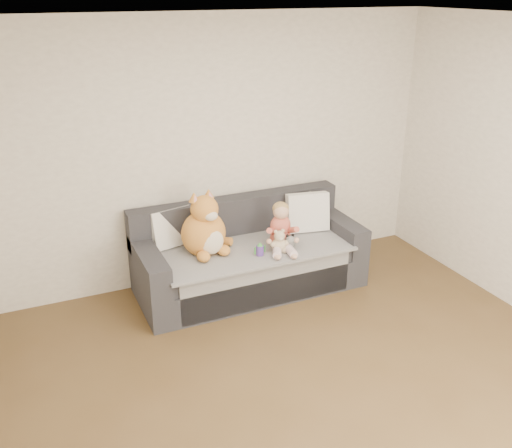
{
  "coord_description": "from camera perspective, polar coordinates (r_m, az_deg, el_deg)",
  "views": [
    {
      "loc": [
        -1.87,
        -2.6,
        2.81
      ],
      "look_at": [
        0.12,
        1.87,
        0.75
      ],
      "focal_mm": 40.0,
      "sensor_mm": 36.0,
      "label": 1
    }
  ],
  "objects": [
    {
      "name": "teddy_bear",
      "position": [
        5.37,
        2.34,
        -1.9
      ],
      "size": [
        0.19,
        0.14,
        0.23
      ],
      "rotation": [
        0.0,
        0.0,
        -0.11
      ],
      "color": "#CBB78C",
      "rests_on": "sofa"
    },
    {
      "name": "sippy_cup",
      "position": [
        5.31,
        0.39,
        -2.49
      ],
      "size": [
        0.12,
        0.08,
        0.13
      ],
      "rotation": [
        0.0,
        0.0,
        0.08
      ],
      "color": "#5D3A9E",
      "rests_on": "sofa"
    },
    {
      "name": "cushion_right_back",
      "position": [
        5.96,
        3.56,
        1.6
      ],
      "size": [
        0.41,
        0.22,
        0.38
      ],
      "rotation": [
        0.0,
        0.0,
        -0.1
      ],
      "color": "white",
      "rests_on": "sofa"
    },
    {
      "name": "room_shell",
      "position": [
        3.86,
        7.11,
        -0.39
      ],
      "size": [
        5.0,
        5.0,
        5.0
      ],
      "color": "brown",
      "rests_on": "ground"
    },
    {
      "name": "cushion_left",
      "position": [
        5.53,
        -8.54,
        -0.33
      ],
      "size": [
        0.44,
        0.27,
        0.39
      ],
      "rotation": [
        0.0,
        0.0,
        0.24
      ],
      "color": "white",
      "rests_on": "sofa"
    },
    {
      "name": "toddler",
      "position": [
        5.44,
        2.53,
        -0.48
      ],
      "size": [
        0.32,
        0.46,
        0.45
      ],
      "rotation": [
        0.0,
        0.0,
        -0.3
      ],
      "color": "#DD644E",
      "rests_on": "sofa"
    },
    {
      "name": "plush_cat",
      "position": [
        5.31,
        -5.15,
        -0.58
      ],
      "size": [
        0.52,
        0.49,
        0.65
      ],
      "rotation": [
        0.0,
        0.0,
        0.23
      ],
      "color": "#C8882C",
      "rests_on": "sofa"
    },
    {
      "name": "cushion_right_front",
      "position": [
        5.83,
        5.18,
        1.19
      ],
      "size": [
        0.46,
        0.27,
        0.41
      ],
      "rotation": [
        0.0,
        0.0,
        -0.19
      ],
      "color": "white",
      "rests_on": "sofa"
    },
    {
      "name": "plush_cow",
      "position": [
        5.47,
        3.28,
        -1.72
      ],
      "size": [
        0.14,
        0.21,
        0.17
      ],
      "rotation": [
        0.0,
        0.0,
        -0.24
      ],
      "color": "white",
      "rests_on": "sofa"
    },
    {
      "name": "sofa",
      "position": [
        5.65,
        -0.78,
        -3.43
      ],
      "size": [
        2.2,
        0.94,
        0.85
      ],
      "color": "#26262B",
      "rests_on": "ground"
    }
  ]
}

